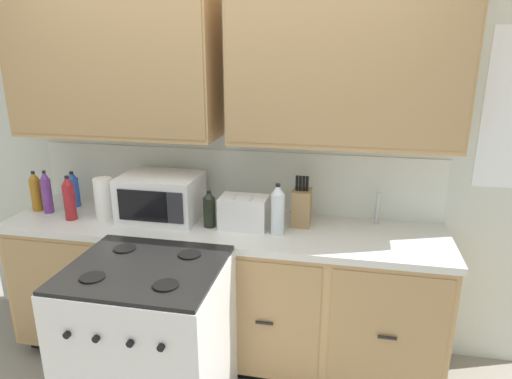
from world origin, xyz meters
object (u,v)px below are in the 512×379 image
object	(u,v)px
paper_towel_roll	(104,198)
bottle_blue	(73,189)
knife_block	(301,207)
bottle_clear	(278,210)
bottle_violet	(47,192)
bottle_dark	(209,209)
bottle_amber	(36,191)
microwave	(161,197)
toaster	(244,212)
bottle_red	(69,198)
stove_range	(151,348)

from	to	relation	value
paper_towel_roll	bottle_blue	size ratio (longest dim) A/B	1.08
knife_block	bottle_clear	world-z (taller)	knife_block
bottle_violet	bottle_dark	xyz separation A→B (m)	(1.10, -0.02, -0.03)
knife_block	bottle_amber	bearing A→B (deg)	-176.89
bottle_amber	bottle_dark	size ratio (longest dim) A/B	1.19
paper_towel_roll	microwave	bearing A→B (deg)	11.83
toaster	bottle_clear	size ratio (longest dim) A/B	0.93
knife_block	bottle_amber	xyz separation A→B (m)	(-1.74, -0.09, 0.01)
paper_towel_roll	bottle_amber	size ratio (longest dim) A/B	0.98
microwave	bottle_violet	xyz separation A→B (m)	(-0.76, -0.05, -0.00)
paper_towel_roll	knife_block	bearing A→B (deg)	6.28
bottle_dark	paper_towel_roll	bearing A→B (deg)	179.68
bottle_violet	bottle_amber	xyz separation A→B (m)	(-0.10, 0.02, -0.01)
knife_block	bottle_blue	xyz separation A→B (m)	(-1.54, 0.03, 0.00)
microwave	bottle_red	size ratio (longest dim) A/B	1.70
microwave	knife_block	bearing A→B (deg)	4.01
toaster	bottle_clear	bearing A→B (deg)	-14.18
bottle_clear	bottle_blue	size ratio (longest dim) A/B	1.25
bottle_violet	bottle_dark	size ratio (longest dim) A/B	1.26
stove_range	paper_towel_roll	distance (m)	0.99
toaster	bottle_blue	world-z (taller)	bottle_blue
knife_block	bottle_dark	size ratio (longest dim) A/B	1.38
microwave	paper_towel_roll	world-z (taller)	microwave
stove_range	bottle_amber	bearing A→B (deg)	148.57
bottle_violet	bottle_red	bearing A→B (deg)	-20.99
bottle_amber	bottle_dark	distance (m)	1.20
bottle_blue	bottle_clear	bearing A→B (deg)	-7.81
bottle_clear	bottle_blue	xyz separation A→B (m)	(-1.42, 0.20, -0.03)
microwave	bottle_dark	world-z (taller)	microwave
paper_towel_roll	bottle_amber	distance (m)	0.51
toaster	paper_towel_roll	distance (m)	0.89
microwave	bottle_dark	xyz separation A→B (m)	(0.34, -0.08, -0.03)
microwave	bottle_amber	bearing A→B (deg)	-177.81
bottle_clear	bottle_blue	distance (m)	1.44
microwave	knife_block	size ratio (longest dim) A/B	1.55
paper_towel_roll	bottle_blue	world-z (taller)	paper_towel_roll
bottle_clear	bottle_violet	bearing A→B (deg)	178.21
toaster	bottle_red	size ratio (longest dim) A/B	0.99
bottle_red	bottle_clear	size ratio (longest dim) A/B	0.94
microwave	toaster	distance (m)	0.55
paper_towel_roll	bottle_blue	bearing A→B (deg)	152.60
stove_range	bottle_violet	bearing A→B (deg)	146.92
microwave	bottle_red	xyz separation A→B (m)	(-0.55, -0.14, -0.00)
microwave	knife_block	world-z (taller)	knife_block
knife_block	bottle_clear	xyz separation A→B (m)	(-0.12, -0.16, 0.03)
bottle_red	bottle_violet	world-z (taller)	bottle_red
bottle_red	bottle_violet	bearing A→B (deg)	159.01
toaster	bottle_clear	distance (m)	0.22
bottle_dark	bottle_violet	bearing A→B (deg)	178.84
bottle_red	bottle_violet	size ratio (longest dim) A/B	1.00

